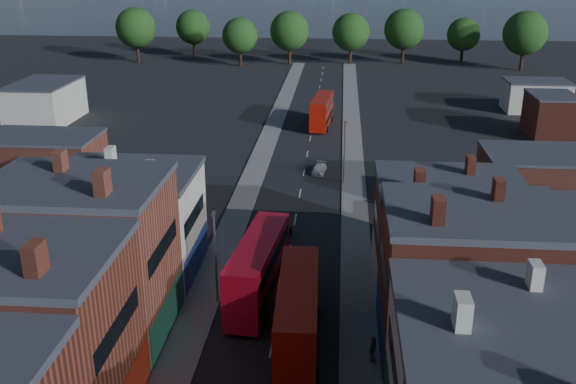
% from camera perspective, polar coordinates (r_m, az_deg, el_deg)
% --- Properties ---
extents(pavement_west, '(3.00, 200.00, 0.12)m').
position_cam_1_polar(pavement_west, '(72.51, -4.37, -1.61)').
color(pavement_west, gray).
rests_on(pavement_west, ground).
extents(pavement_east, '(3.00, 200.00, 0.12)m').
position_cam_1_polar(pavement_east, '(71.69, 5.96, -1.94)').
color(pavement_east, gray).
rests_on(pavement_east, ground).
extents(lamp_post_2, '(0.25, 0.70, 8.12)m').
position_cam_1_polar(lamp_post_2, '(52.45, -6.48, -5.25)').
color(lamp_post_2, slate).
rests_on(lamp_post_2, ground).
extents(lamp_post_3, '(0.25, 0.70, 8.12)m').
position_cam_1_polar(lamp_post_3, '(79.53, 5.04, 3.96)').
color(lamp_post_3, slate).
rests_on(lamp_post_3, ground).
extents(bus_0, '(4.12, 12.67, 5.37)m').
position_cam_1_polar(bus_0, '(53.46, -2.65, -6.77)').
color(bus_0, red).
rests_on(bus_0, ground).
extents(bus_1, '(3.42, 12.47, 5.35)m').
position_cam_1_polar(bus_1, '(47.19, 0.88, -10.81)').
color(bus_1, '#A41209').
rests_on(bus_1, ground).
extents(bus_2, '(3.62, 11.58, 4.92)m').
position_cam_1_polar(bus_2, '(106.72, 3.02, 7.23)').
color(bus_2, '#A21307').
rests_on(bus_2, ground).
extents(car_2, '(2.30, 4.41, 1.19)m').
position_cam_1_polar(car_2, '(64.93, -0.76, -3.81)').
color(car_2, black).
rests_on(car_2, ground).
extents(car_3, '(2.06, 4.03, 1.12)m').
position_cam_1_polar(car_3, '(84.45, 2.80, 2.07)').
color(car_3, silver).
rests_on(car_3, ground).
extents(ped_3, '(0.94, 1.27, 1.98)m').
position_cam_1_polar(ped_3, '(47.08, 7.56, -13.67)').
color(ped_3, '#605B52').
rests_on(ped_3, pavement_east).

